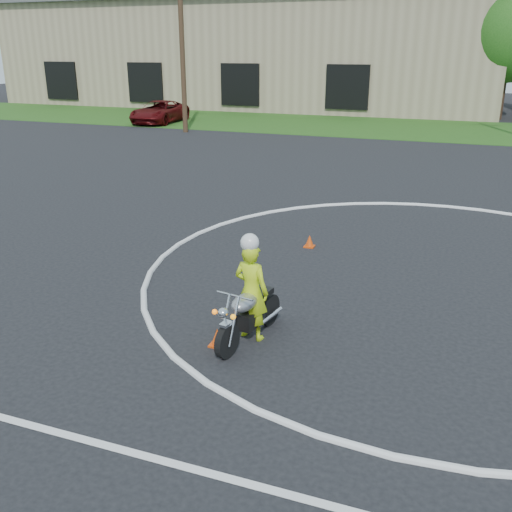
% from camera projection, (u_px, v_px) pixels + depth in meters
% --- Properties ---
extents(ground, '(120.00, 120.00, 0.00)m').
position_uv_depth(ground, '(419.00, 342.00, 9.35)').
color(ground, black).
rests_on(ground, ground).
extents(grass_strip, '(120.00, 10.00, 0.02)m').
position_uv_depth(grass_strip, '(464.00, 131.00, 33.11)').
color(grass_strip, '#1E4714').
rests_on(grass_strip, ground).
extents(primary_motorcycle, '(0.73, 1.86, 0.98)m').
position_uv_depth(primary_motorcycle, '(248.00, 314.00, 9.24)').
color(primary_motorcycle, black).
rests_on(primary_motorcycle, ground).
extents(rider_primary_grp, '(0.67, 0.50, 1.83)m').
position_uv_depth(rider_primary_grp, '(251.00, 289.00, 9.22)').
color(rider_primary_grp, '#BADA17').
rests_on(rider_primary_grp, ground).
extents(pickup_grp, '(2.54, 5.08, 1.38)m').
position_uv_depth(pickup_grp, '(160.00, 112.00, 36.50)').
color(pickup_grp, '#4D080A').
rests_on(pickup_grp, ground).
extents(warehouse, '(41.00, 17.00, 8.30)m').
position_uv_depth(warehouse, '(253.00, 53.00, 49.02)').
color(warehouse, tan).
rests_on(warehouse, ground).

